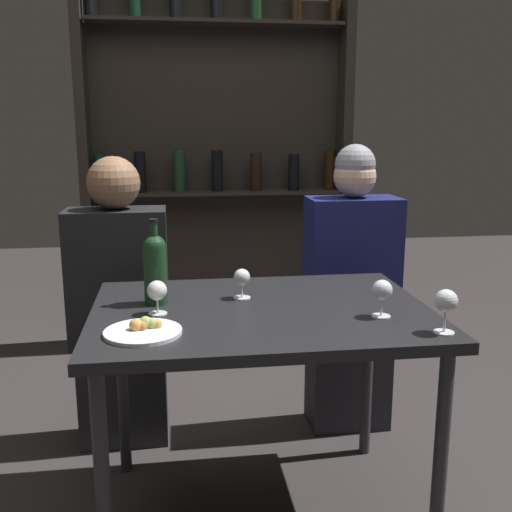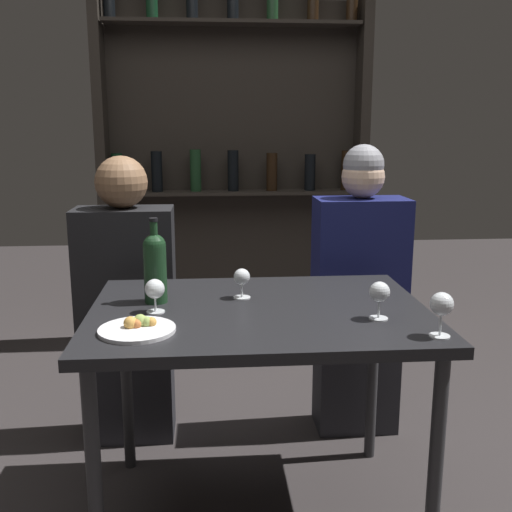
{
  "view_description": "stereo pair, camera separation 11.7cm",
  "coord_description": "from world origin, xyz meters",
  "views": [
    {
      "loc": [
        -0.28,
        -1.88,
        1.36
      ],
      "look_at": [
        0.0,
        0.12,
        0.92
      ],
      "focal_mm": 42.0,
      "sensor_mm": 36.0,
      "label": 1
    },
    {
      "loc": [
        -0.16,
        -1.89,
        1.36
      ],
      "look_at": [
        0.0,
        0.12,
        0.92
      ],
      "focal_mm": 42.0,
      "sensor_mm": 36.0,
      "label": 2
    }
  ],
  "objects": [
    {
      "name": "dining_table",
      "position": [
        0.0,
        0.0,
        0.69
      ],
      "size": [
        1.11,
        0.81,
        0.77
      ],
      "color": "black",
      "rests_on": "ground_plane"
    },
    {
      "name": "wine_rack_wall",
      "position": [
        -0.0,
        1.86,
        1.13
      ],
      "size": [
        1.64,
        0.21,
        2.21
      ],
      "color": "#28231E",
      "rests_on": "ground_plane"
    },
    {
      "name": "wine_bottle",
      "position": [
        -0.34,
        0.1,
        0.9
      ],
      "size": [
        0.08,
        0.08,
        0.29
      ],
      "color": "#19381E",
      "rests_on": "dining_table"
    },
    {
      "name": "wine_glass_0",
      "position": [
        0.36,
        -0.14,
        0.85
      ],
      "size": [
        0.06,
        0.06,
        0.12
      ],
      "color": "silver",
      "rests_on": "dining_table"
    },
    {
      "name": "wine_glass_1",
      "position": [
        0.49,
        -0.31,
        0.86
      ],
      "size": [
        0.07,
        0.07,
        0.13
      ],
      "color": "silver",
      "rests_on": "dining_table"
    },
    {
      "name": "wine_glass_2",
      "position": [
        -0.34,
        -0.02,
        0.84
      ],
      "size": [
        0.06,
        0.06,
        0.11
      ],
      "color": "silver",
      "rests_on": "dining_table"
    },
    {
      "name": "wine_glass_3",
      "position": [
        -0.05,
        0.12,
        0.84
      ],
      "size": [
        0.06,
        0.06,
        0.11
      ],
      "color": "silver",
      "rests_on": "dining_table"
    },
    {
      "name": "food_plate_0",
      "position": [
        -0.37,
        -0.2,
        0.78
      ],
      "size": [
        0.23,
        0.23,
        0.05
      ],
      "color": "white",
      "rests_on": "dining_table"
    },
    {
      "name": "seated_person_left",
      "position": [
        -0.52,
        0.61,
        0.59
      ],
      "size": [
        0.41,
        0.22,
        1.24
      ],
      "color": "#26262B",
      "rests_on": "ground_plane"
    },
    {
      "name": "seated_person_right",
      "position": [
        0.49,
        0.61,
        0.61
      ],
      "size": [
        0.39,
        0.22,
        1.28
      ],
      "color": "#26262B",
      "rests_on": "ground_plane"
    }
  ]
}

